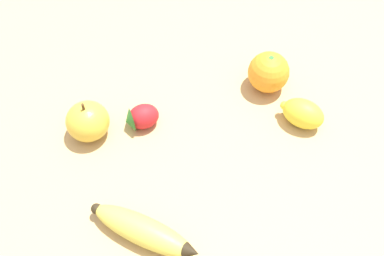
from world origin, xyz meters
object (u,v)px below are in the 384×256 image
object	(u,v)px
orange	(269,72)
apple	(88,121)
banana	(144,231)
strawberry	(141,117)
lemon	(303,113)

from	to	relation	value
orange	apple	size ratio (longest dim) A/B	0.95
banana	apple	size ratio (longest dim) A/B	1.96
orange	banana	bearing A→B (deg)	-50.05
banana	strawberry	xyz separation A→B (m)	(-0.20, 0.04, 0.00)
banana	apple	distance (m)	0.22
apple	lemon	world-z (taller)	apple
orange	strawberry	bearing A→B (deg)	-83.40
orange	lemon	xyz separation A→B (m)	(0.09, 0.03, -0.01)
strawberry	lemon	xyz separation A→B (m)	(0.07, 0.27, 0.00)
strawberry	apple	size ratio (longest dim) A/B	0.80
banana	orange	bearing A→B (deg)	80.57
strawberry	orange	bearing A→B (deg)	-178.92
orange	apple	world-z (taller)	apple
strawberry	apple	bearing A→B (deg)	-9.49
banana	lemon	world-z (taller)	lemon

